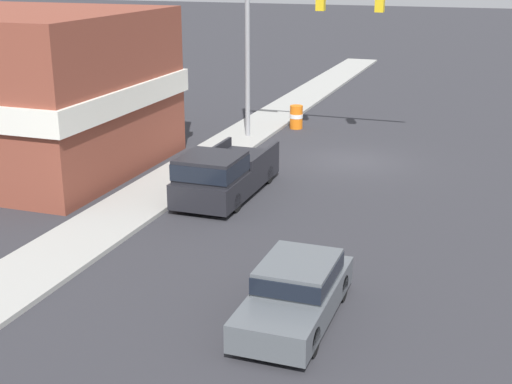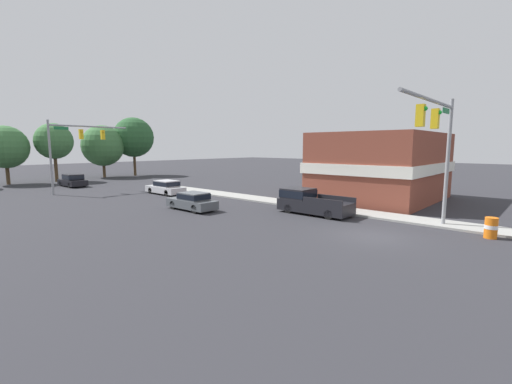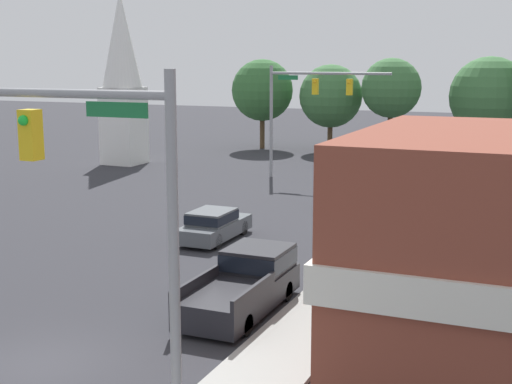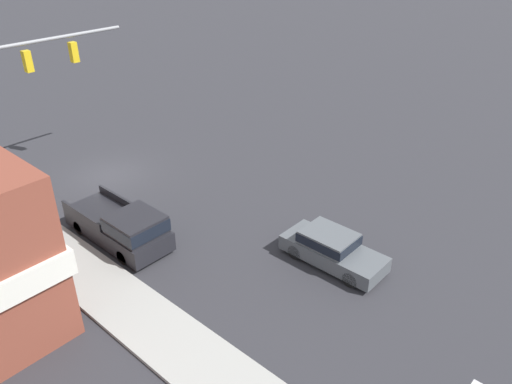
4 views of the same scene
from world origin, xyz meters
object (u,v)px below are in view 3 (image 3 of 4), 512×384
object	(u,v)px
car_lead	(214,224)
car_oncoming	(351,195)
pickup_truck_parked	(247,282)
car_distant	(355,157)

from	to	relation	value
car_lead	car_oncoming	bearing A→B (deg)	68.01
pickup_truck_parked	car_lead	bearing A→B (deg)	123.14
car_distant	pickup_truck_parked	distance (m)	31.74
car_oncoming	pickup_truck_parked	distance (m)	16.81
car_distant	pickup_truck_parked	size ratio (longest dim) A/B	0.86
car_oncoming	car_lead	bearing A→B (deg)	68.01
car_lead	car_oncoming	world-z (taller)	car_oncoming
car_distant	car_oncoming	world-z (taller)	car_distant
car_distant	pickup_truck_parked	bearing A→B (deg)	-81.08
car_lead	car_oncoming	size ratio (longest dim) A/B	0.92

